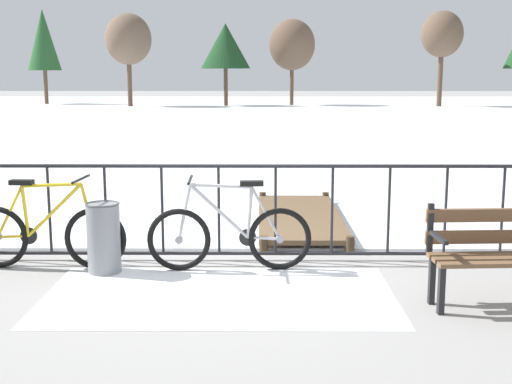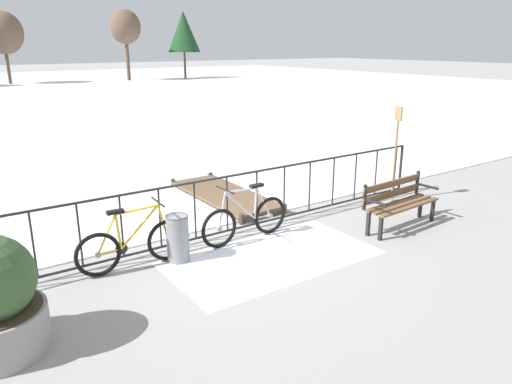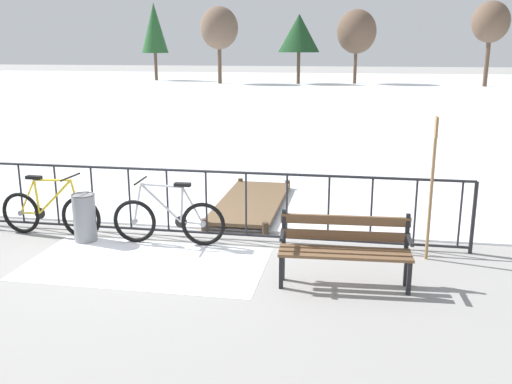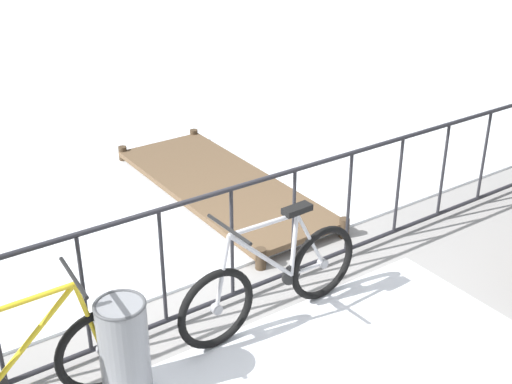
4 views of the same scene
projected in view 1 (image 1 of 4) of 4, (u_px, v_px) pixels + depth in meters
The scene contains 13 objects.
ground_plane at pixel (219, 260), 7.36m from camera, with size 160.00×160.00×0.00m, color gray.
frozen_pond at pixel (251, 113), 35.33m from camera, with size 80.00×56.00×0.03m, color white.
snow_patch at pixel (219, 295), 6.17m from camera, with size 3.24×1.75×0.01m, color white.
railing_fence at pixel (219, 211), 7.26m from camera, with size 9.06×0.06×1.07m.
bicycle_near_railing at pixel (230, 236), 6.93m from camera, with size 1.71×0.52×0.97m.
bicycle_second at pixel (46, 234), 6.99m from camera, with size 1.71×0.52×0.97m.
trash_bin at pixel (104, 237), 6.85m from camera, with size 0.35×0.35×0.73m.
wooden_dock at pixel (299, 217), 9.05m from camera, with size 1.10×3.00×0.20m.
tree_far_west at pixel (442, 35), 42.55m from camera, with size 2.66×2.66×6.07m.
tree_west_mid at pixel (225, 46), 43.45m from camera, with size 3.24×3.24×5.34m.
tree_centre at pixel (292, 45), 44.46m from camera, with size 3.06×3.06×5.70m.
tree_east_mid at pixel (43, 40), 46.19m from camera, with size 2.28×2.28×6.53m.
tree_extra at pixel (128, 39), 42.72m from camera, with size 2.96×2.96×5.93m.
Camera 1 is at (0.45, -7.11, 2.01)m, focal length 46.82 mm.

